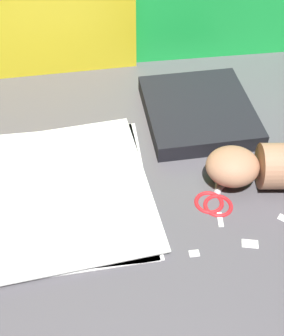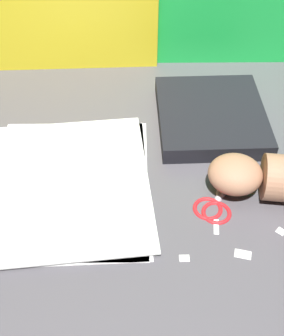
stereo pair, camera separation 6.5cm
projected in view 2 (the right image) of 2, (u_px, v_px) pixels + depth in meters
ground_plane at (134, 218)px, 0.76m from camera, size 6.00×6.00×0.00m
paper_stack at (69, 184)px, 0.81m from camera, size 0.30×0.34×0.01m
book_closed at (211, 116)px, 0.92m from camera, size 0.22×0.24×0.03m
scissors at (218, 197)px, 0.79m from camera, size 0.14×0.17×0.01m
paper_scrap_near at (216, 227)px, 0.75m from camera, size 0.01×0.03×0.00m
paper_scrap_mid at (184, 258)px, 0.71m from camera, size 0.02×0.01×0.00m
paper_scrap_far at (243, 254)px, 0.71m from camera, size 0.03×0.02×0.00m
paper_scrap_side at (281, 231)px, 0.74m from camera, size 0.02×0.02×0.00m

